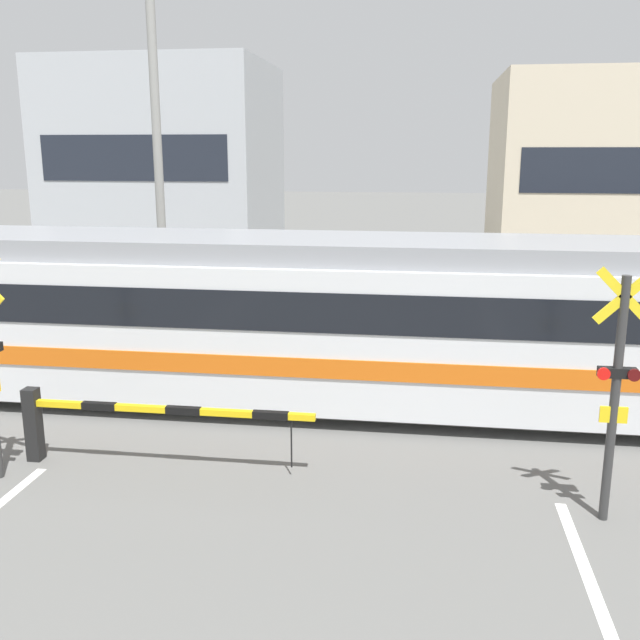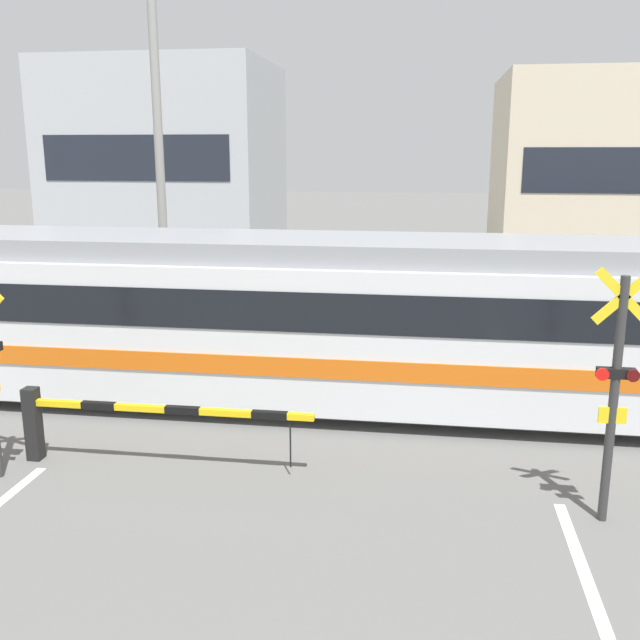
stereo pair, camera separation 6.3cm
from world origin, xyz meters
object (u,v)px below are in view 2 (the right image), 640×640
crossing_signal_right (615,386)px  pedestrian (283,297)px  commuter_train (529,324)px  crossing_barrier_near (107,417)px  crossing_barrier_far (468,335)px

crossing_signal_right → pedestrian: bearing=124.6°
crossing_signal_right → pedestrian: crossing_signal_right is taller
commuter_train → pedestrian: commuter_train is taller
commuter_train → crossing_barrier_near: 6.90m
crossing_signal_right → crossing_barrier_far: bearing=102.4°
crossing_barrier_far → pedestrian: (-4.30, 2.03, 0.26)m
crossing_signal_right → pedestrian: 9.97m
crossing_barrier_near → commuter_train: bearing=25.6°
commuter_train → crossing_barrier_near: commuter_train is taller
crossing_barrier_far → pedestrian: pedestrian is taller
commuter_train → crossing_signal_right: crossing_signal_right is taller
pedestrian → crossing_signal_right: bearing=-55.4°
commuter_train → crossing_barrier_near: size_ratio=4.88×
pedestrian → commuter_train: bearing=-41.9°
commuter_train → crossing_signal_right: 3.62m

